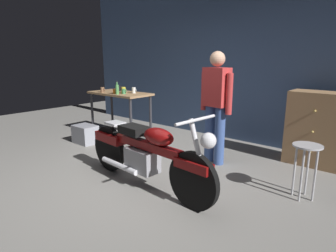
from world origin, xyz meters
name	(u,v)px	position (x,y,z in m)	size (l,w,h in m)	color
ground_plane	(129,184)	(0.00, 0.00, 0.00)	(12.00, 12.00, 0.00)	gray
back_wall	(238,59)	(0.00, 2.80, 1.55)	(8.00, 0.12, 3.10)	#384C70
workbench	(120,98)	(-1.84, 1.45, 0.79)	(1.30, 0.64, 0.90)	#99724C
motorcycle	(145,153)	(0.21, 0.09, 0.45)	(2.19, 0.60, 1.00)	black
person_standing	(216,103)	(0.40, 1.39, 0.93)	(0.56, 0.28, 1.67)	#395391
shop_stool	(306,157)	(1.79, 1.06, 0.50)	(0.32, 0.32, 0.64)	#B2B2B7
wooden_dresser	(317,129)	(1.59, 2.30, 0.55)	(0.80, 0.47, 1.10)	#99724C
storage_bin	(85,134)	(-1.99, 0.70, 0.17)	(0.44, 0.32, 0.34)	gray
mug_green_speckled	(124,91)	(-1.60, 1.35, 0.95)	(0.11, 0.08, 0.09)	#3D7F4C
mug_black_matte	(119,88)	(-2.02, 1.59, 0.95)	(0.12, 0.09, 0.11)	black
mug_white_ceramic	(134,90)	(-1.53, 1.55, 0.96)	(0.11, 0.07, 0.11)	white
mug_brown_stoneware	(103,90)	(-2.09, 1.23, 0.95)	(0.11, 0.08, 0.10)	brown
mug_orange_travel	(115,91)	(-1.76, 1.28, 0.94)	(0.12, 0.09, 0.09)	orange
mug_yellow_tall	(123,90)	(-1.74, 1.47, 0.96)	(0.12, 0.09, 0.11)	yellow
bottle	(117,89)	(-1.64, 1.23, 1.00)	(0.06, 0.06, 0.24)	#4C8C4C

